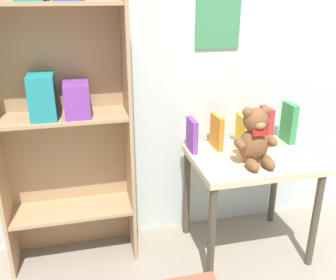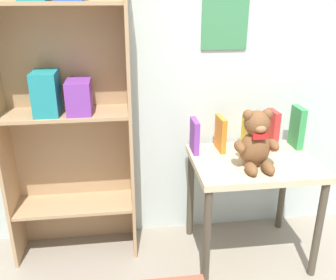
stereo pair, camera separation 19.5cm
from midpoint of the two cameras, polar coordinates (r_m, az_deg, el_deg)
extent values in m
cube|color=silver|center=(2.18, 11.02, 16.35)|extent=(4.80, 0.06, 2.50)
cube|color=#3D8451|center=(2.15, 11.31, 17.17)|extent=(0.26, 0.01, 0.29)
cube|color=tan|center=(1.98, -3.11, 4.31)|extent=(0.02, 0.27, 1.70)
cube|color=tan|center=(2.11, -12.43, 4.87)|extent=(0.68, 0.02, 1.70)
cube|color=tan|center=(2.21, -11.54, -9.65)|extent=(0.64, 0.24, 0.02)
cube|color=tan|center=(1.99, -12.70, 3.85)|extent=(0.64, 0.24, 0.02)
cube|color=tan|center=(1.90, -14.12, 19.63)|extent=(0.64, 0.24, 0.02)
cube|color=teal|center=(1.95, -15.36, 6.89)|extent=(0.12, 0.19, 0.22)
cube|color=purple|center=(1.94, -10.60, 6.47)|extent=(0.12, 0.19, 0.17)
cube|color=beige|center=(2.08, 15.57, -3.41)|extent=(0.65, 0.51, 0.04)
cylinder|color=#494233|center=(1.96, 8.87, -14.79)|extent=(0.04, 0.04, 0.57)
cylinder|color=#494233|center=(2.18, 24.39, -12.49)|extent=(0.04, 0.04, 0.57)
cylinder|color=#494233|center=(2.32, 5.87, -8.31)|extent=(0.04, 0.04, 0.57)
cylinder|color=#494233|center=(2.51, 19.27, -7.03)|extent=(0.04, 0.04, 0.57)
ellipsoid|color=brown|center=(1.97, 15.85, -1.38)|extent=(0.16, 0.12, 0.19)
sphere|color=brown|center=(1.92, 16.26, 2.42)|extent=(0.13, 0.13, 0.13)
sphere|color=brown|center=(1.89, 15.06, 3.65)|extent=(0.05, 0.05, 0.05)
sphere|color=brown|center=(1.93, 17.72, 3.72)|extent=(0.05, 0.05, 0.05)
ellipsoid|color=#9B6842|center=(1.88, 16.86, 1.59)|extent=(0.05, 0.04, 0.04)
ellipsoid|color=brown|center=(1.91, 13.61, -1.06)|extent=(0.05, 0.10, 0.05)
ellipsoid|color=brown|center=(1.98, 18.47, -0.78)|extent=(0.05, 0.10, 0.05)
ellipsoid|color=brown|center=(1.90, 15.47, -4.33)|extent=(0.06, 0.11, 0.06)
ellipsoid|color=brown|center=(1.94, 17.86, -4.13)|extent=(0.06, 0.11, 0.06)
cube|color=red|center=(1.89, 16.70, 0.49)|extent=(0.07, 0.02, 0.03)
cube|color=purple|center=(2.08, 6.76, 0.56)|extent=(0.03, 0.13, 0.19)
cube|color=orange|center=(2.12, 10.62, 0.90)|extent=(0.03, 0.14, 0.19)
cube|color=gold|center=(2.16, 14.42, 0.83)|extent=(0.03, 0.14, 0.18)
cube|color=red|center=(2.21, 18.05, 1.47)|extent=(0.04, 0.12, 0.22)
cube|color=#33934C|center=(2.28, 21.43, 1.77)|extent=(0.04, 0.13, 0.24)
camera|label=1|loc=(0.10, -87.14, 1.14)|focal=40.00mm
camera|label=2|loc=(0.10, 92.86, -1.14)|focal=40.00mm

